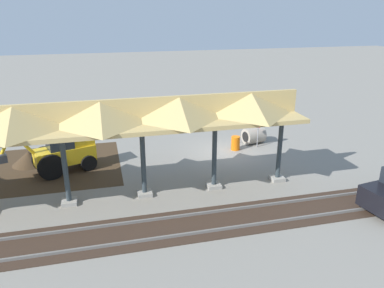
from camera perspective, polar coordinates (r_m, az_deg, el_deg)
The scene contains 9 objects.
ground_plane at distance 24.10m, azimuth 5.03°, elevation -1.22°, with size 120.00×120.00×0.00m, color gray.
dirt_work_zone at distance 23.29m, azimuth -21.10°, elevation -3.32°, with size 8.19×7.00×0.01m, color #42301E.
platform_canopy at distance 17.25m, azimuth -19.63°, elevation 3.63°, with size 22.54×3.20×4.90m.
rail_tracks at distance 17.59m, azimuth 13.45°, elevation -10.11°, with size 60.00×2.58×0.15m.
stop_sign at distance 24.76m, azimuth 10.07°, elevation 2.81°, with size 0.74×0.23×2.10m.
backhoe at distance 21.97m, azimuth -19.24°, elevation -0.91°, with size 5.18×2.81×2.82m.
dirt_mound at distance 24.17m, azimuth -23.48°, elevation -2.82°, with size 3.91×3.91×1.58m, color #42301E.
concrete_pipe at distance 25.77m, azimuth 9.37°, elevation 1.30°, with size 1.58×1.38×1.09m.
traffic_barrel at distance 24.42m, azimuth 6.64°, elevation 0.14°, with size 0.56×0.56×0.90m, color orange.
Camera 1 is at (7.51, 21.19, 8.69)m, focal length 35.00 mm.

